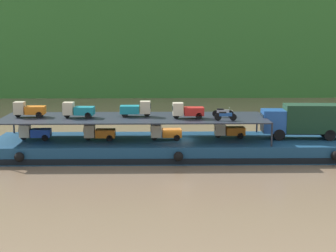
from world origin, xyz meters
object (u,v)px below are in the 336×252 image
(mini_truck_lower_stern, at_px, (35,132))
(mini_truck_lower_fore, at_px, (229,130))
(mini_truck_lower_mid, at_px, (165,132))
(mini_truck_lower_aft, at_px, (99,133))
(motorcycle_upper_port, at_px, (225,116))
(mini_truck_upper_bow, at_px, (187,111))
(motorcycle_upper_centre, at_px, (223,112))
(mini_truck_upper_mid, at_px, (78,110))
(mini_truck_upper_fore, at_px, (136,109))
(covered_lorry, at_px, (302,120))
(mini_truck_upper_stern, at_px, (29,110))
(cargo_barge, at_px, (177,147))

(mini_truck_lower_stern, xyz_separation_m, mini_truck_lower_fore, (17.42, 0.67, 0.00))
(mini_truck_lower_stern, distance_m, mini_truck_lower_mid, 11.63)
(mini_truck_lower_mid, height_order, mini_truck_lower_fore, same)
(mini_truck_lower_aft, distance_m, motorcycle_upper_port, 11.23)
(mini_truck_lower_mid, bearing_deg, mini_truck_lower_aft, -179.76)
(mini_truck_lower_stern, distance_m, mini_truck_upper_bow, 13.72)
(motorcycle_upper_centre, bearing_deg, mini_truck_upper_mid, -179.10)
(mini_truck_upper_fore, xyz_separation_m, motorcycle_upper_centre, (7.75, -0.45, -0.26))
(mini_truck_upper_fore, bearing_deg, covered_lorry, -1.18)
(covered_lorry, distance_m, mini_truck_lower_fore, 6.64)
(mini_truck_lower_stern, relative_size, motorcycle_upper_centre, 1.47)
(covered_lorry, bearing_deg, mini_truck_upper_stern, 179.84)
(mini_truck_lower_aft, relative_size, mini_truck_lower_fore, 0.99)
(mini_truck_lower_mid, relative_size, mini_truck_upper_stern, 1.01)
(mini_truck_upper_bow, bearing_deg, cargo_barge, 142.04)
(mini_truck_upper_bow, bearing_deg, motorcycle_upper_port, -22.34)
(mini_truck_upper_stern, distance_m, motorcycle_upper_port, 17.35)
(covered_lorry, xyz_separation_m, mini_truck_upper_stern, (-24.45, 0.07, 1.00))
(motorcycle_upper_centre, bearing_deg, mini_truck_upper_fore, 176.69)
(motorcycle_upper_port, bearing_deg, covered_lorry, 16.72)
(mini_truck_lower_mid, distance_m, mini_truck_lower_fore, 5.86)
(mini_truck_lower_aft, distance_m, mini_truck_lower_fore, 11.70)
(mini_truck_lower_stern, relative_size, mini_truck_lower_aft, 1.02)
(cargo_barge, bearing_deg, mini_truck_lower_stern, -179.72)
(mini_truck_lower_fore, height_order, mini_truck_upper_mid, mini_truck_upper_mid)
(mini_truck_lower_aft, height_order, motorcycle_upper_centre, motorcycle_upper_centre)
(mini_truck_lower_aft, height_order, mini_truck_upper_mid, mini_truck_upper_mid)
(mini_truck_lower_fore, distance_m, mini_truck_upper_fore, 8.65)
(covered_lorry, height_order, motorcycle_upper_port, covered_lorry)
(mini_truck_lower_fore, bearing_deg, mini_truck_lower_stern, -177.80)
(mini_truck_upper_bow, bearing_deg, mini_truck_lower_fore, 18.84)
(mini_truck_upper_stern, height_order, mini_truck_upper_bow, same)
(motorcycle_upper_centre, bearing_deg, mini_truck_lower_aft, -178.16)
(mini_truck_lower_stern, xyz_separation_m, mini_truck_lower_aft, (5.75, -0.26, 0.00))
(mini_truck_lower_stern, xyz_separation_m, mini_truck_lower_mid, (11.63, -0.24, 0.00))
(mini_truck_upper_mid, distance_m, mini_truck_upper_fore, 5.11)
(mini_truck_lower_stern, relative_size, mini_truck_upper_bow, 1.01)
(covered_lorry, distance_m, mini_truck_lower_aft, 18.25)
(cargo_barge, height_order, mini_truck_lower_mid, mini_truck_lower_mid)
(covered_lorry, bearing_deg, mini_truck_lower_mid, -177.81)
(cargo_barge, bearing_deg, motorcycle_upper_port, -26.26)
(mini_truck_upper_stern, distance_m, motorcycle_upper_centre, 17.23)
(mini_truck_upper_stern, bearing_deg, mini_truck_upper_fore, 1.45)
(mini_truck_lower_mid, relative_size, mini_truck_upper_fore, 1.02)
(mini_truck_upper_fore, distance_m, mini_truck_upper_bow, 4.71)
(mini_truck_lower_fore, distance_m, mini_truck_upper_bow, 4.54)
(mini_truck_upper_stern, bearing_deg, motorcycle_upper_centre, -0.70)
(mini_truck_lower_fore, xyz_separation_m, mini_truck_upper_fore, (-8.42, -0.13, 2.00))
(mini_truck_upper_fore, xyz_separation_m, motorcycle_upper_port, (7.72, -2.48, -0.26))
(mini_truck_upper_fore, height_order, mini_truck_upper_bow, same)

